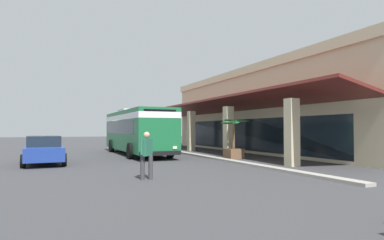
# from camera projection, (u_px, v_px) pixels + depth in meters

# --- Properties ---
(ground) EXTENTS (120.00, 120.00, 0.00)m
(ground) POSITION_uv_depth(u_px,v_px,m) (221.00, 150.00, 28.15)
(ground) COLOR #38383A
(curb_strip) EXTENTS (29.77, 0.50, 0.12)m
(curb_strip) POSITION_uv_depth(u_px,v_px,m) (187.00, 153.00, 23.80)
(curb_strip) COLOR #9E998E
(curb_strip) RESTS_ON ground
(plaza_building) EXTENTS (25.11, 13.48, 6.66)m
(plaza_building) POSITION_uv_depth(u_px,v_px,m) (291.00, 111.00, 27.76)
(plaza_building) COLOR #C6B793
(plaza_building) RESTS_ON ground
(transit_bus) EXTENTS (11.22, 2.88, 3.34)m
(transit_bus) POSITION_uv_depth(u_px,v_px,m) (137.00, 129.00, 23.67)
(transit_bus) COLOR #196638
(transit_bus) RESTS_ON ground
(parked_sedan_blue) EXTENTS (4.45, 2.11, 1.47)m
(parked_sedan_blue) POSITION_uv_depth(u_px,v_px,m) (44.00, 150.00, 16.98)
(parked_sedan_blue) COLOR navy
(parked_sedan_blue) RESTS_ON ground
(pedestrian) EXTENTS (0.51, 0.57, 1.72)m
(pedestrian) POSITION_uv_depth(u_px,v_px,m) (147.00, 153.00, 11.74)
(pedestrian) COLOR #38383D
(pedestrian) RESTS_ON ground
(potted_palm) EXTENTS (1.90, 1.94, 2.48)m
(potted_palm) POSITION_uv_depth(u_px,v_px,m) (234.00, 149.00, 20.32)
(potted_palm) COLOR brown
(potted_palm) RESTS_ON ground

